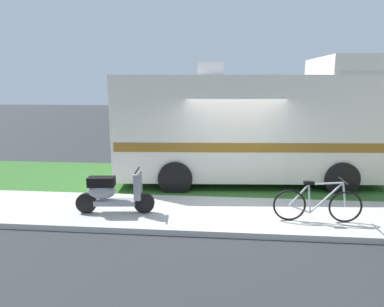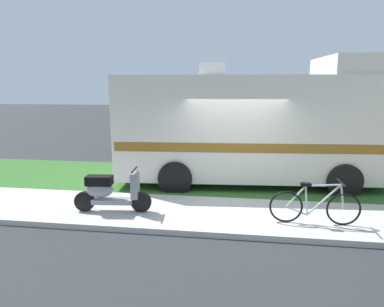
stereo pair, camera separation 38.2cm
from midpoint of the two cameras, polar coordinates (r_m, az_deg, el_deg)
The scene contains 8 objects.
ground_plane at distance 8.39m, azimuth 8.66°, elevation -8.01°, with size 80.00×80.00×0.00m, color #2D3033.
sidewalk at distance 7.25m, azimuth 8.79°, elevation -10.75°, with size 24.00×2.00×0.12m.
grass_strip at distance 9.80m, azimuth 8.57°, elevation -4.84°, with size 24.00×3.40×0.08m.
motorhome_rv at distance 9.52m, azimuth 11.91°, elevation 4.80°, with size 7.52×2.93×3.58m.
scooter at distance 7.28m, azimuth -12.79°, elevation -6.48°, with size 1.69×0.51×0.97m.
bicycle at distance 7.01m, azimuth 22.13°, elevation -8.51°, with size 1.75×0.52×0.88m.
pickup_truck_near at distance 14.93m, azimuth 28.55°, elevation 3.04°, with size 5.32×2.23×1.72m.
pickup_truck_far at distance 16.61m, azimuth 8.71°, elevation 5.14°, with size 5.69×2.22×1.75m.
Camera 2 is at (0.01, -7.88, 2.81)m, focal length 30.50 mm.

